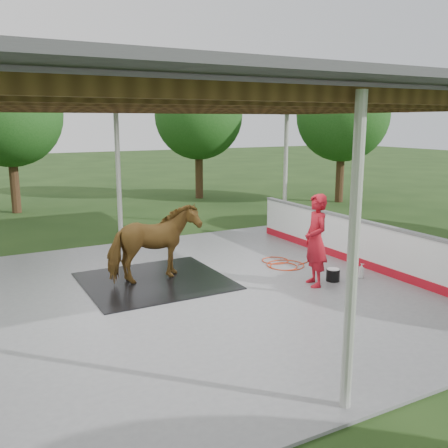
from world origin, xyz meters
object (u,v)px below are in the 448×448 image
dasher_board (358,243)px  horse (154,244)px  wash_bucket (333,275)px  handler (316,240)px

dasher_board → horse: horse is taller
wash_bucket → horse: bearing=152.0°
handler → wash_bucket: 1.02m
horse → handler: handler is taller
horse → wash_bucket: (3.51, -1.87, -0.72)m
handler → wash_bucket: bearing=109.4°
wash_bucket → dasher_board: bearing=27.7°
horse → wash_bucket: size_ratio=6.65×
dasher_board → horse: bearing=167.1°
handler → horse: bearing=-106.4°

